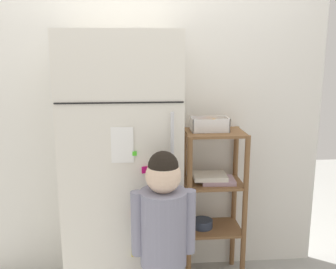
{
  "coord_description": "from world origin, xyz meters",
  "views": [
    {
      "loc": [
        -0.05,
        -2.4,
        1.64
      ],
      "look_at": [
        0.16,
        0.02,
        1.1
      ],
      "focal_mm": 41.95,
      "sensor_mm": 36.0,
      "label": 1
    }
  ],
  "objects_px": {
    "refrigerator": "(123,170)",
    "child_standing": "(163,227)",
    "fruit_bin": "(211,125)",
    "pantry_shelf_unit": "(212,194)"
  },
  "relations": [
    {
      "from": "child_standing",
      "to": "fruit_bin",
      "type": "bearing_deg",
      "value": 57.78
    },
    {
      "from": "child_standing",
      "to": "pantry_shelf_unit",
      "type": "distance_m",
      "value": 0.68
    },
    {
      "from": "pantry_shelf_unit",
      "to": "fruit_bin",
      "type": "distance_m",
      "value": 0.48
    },
    {
      "from": "pantry_shelf_unit",
      "to": "fruit_bin",
      "type": "height_order",
      "value": "fruit_bin"
    },
    {
      "from": "refrigerator",
      "to": "child_standing",
      "type": "height_order",
      "value": "refrigerator"
    },
    {
      "from": "child_standing",
      "to": "pantry_shelf_unit",
      "type": "height_order",
      "value": "child_standing"
    },
    {
      "from": "refrigerator",
      "to": "pantry_shelf_unit",
      "type": "height_order",
      "value": "refrigerator"
    },
    {
      "from": "refrigerator",
      "to": "child_standing",
      "type": "relative_size",
      "value": 1.57
    },
    {
      "from": "refrigerator",
      "to": "fruit_bin",
      "type": "xyz_separation_m",
      "value": [
        0.59,
        0.15,
        0.25
      ]
    },
    {
      "from": "refrigerator",
      "to": "child_standing",
      "type": "distance_m",
      "value": 0.52
    }
  ]
}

